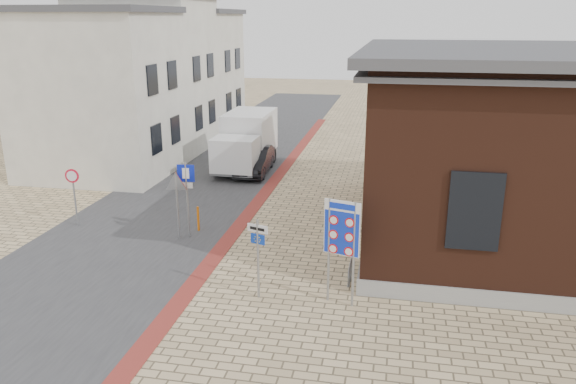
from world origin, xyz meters
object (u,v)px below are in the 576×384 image
Objects in this scene: sedan at (255,160)px; essen_sign at (258,247)px; parking_sign at (187,186)px; bollard at (198,219)px; box_truck at (246,141)px; border_sign at (342,230)px.

sedan is 13.60m from essen_sign.
parking_sign is 2.94× the size of bollard.
sedan is 8.43m from bollard.
parking_sign is 1.63m from bollard.
box_truck is 5.80× the size of bollard.
parking_sign reaches higher than sedan.
parking_sign reaches higher than bollard.
essen_sign is at bearing -52.84° from parking_sign.
sedan is 1.46× the size of parking_sign.
parking_sign is (-0.20, -9.08, 1.29)m from sedan.
sedan is 14.35m from border_sign.
box_truck reaches higher than bollard.
box_truck is at bearing 130.81° from border_sign.
box_truck is at bearing 124.08° from sedan.
border_sign is (6.47, -13.91, 0.70)m from box_truck.
bollard is (0.61, -9.31, -1.03)m from box_truck.
sedan is at bearing 121.98° from essen_sign.
sedan is at bearing 129.86° from border_sign.
bollard is at bearing 73.71° from parking_sign.
essen_sign is at bearing -78.49° from sedan.
parking_sign is at bearing -87.21° from box_truck.
bollard is (-5.87, 4.61, -1.73)m from border_sign.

